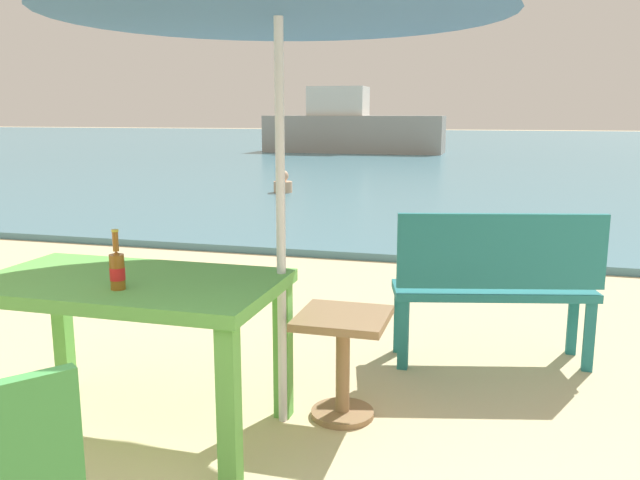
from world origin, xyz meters
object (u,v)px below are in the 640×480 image
beer_bottle_amber (117,268)px  swimmer_person (283,184)px  boat_cargo_ship (351,129)px  side_table_wood (343,350)px  bench_teal_center (496,279)px  picnic_table_green (129,301)px

beer_bottle_amber → swimmer_person: size_ratio=0.65×
boat_cargo_ship → side_table_wood: bearing=-77.4°
side_table_wood → boat_cargo_ship: 21.18m
beer_bottle_amber → bench_teal_center: 2.21m
swimmer_person → boat_cargo_ship: (-1.50, 12.35, 0.69)m
side_table_wood → bench_teal_center: size_ratio=0.43×
picnic_table_green → boat_cargo_ship: (-3.67, 21.07, 0.28)m
bench_teal_center → boat_cargo_ship: bearing=105.1°
picnic_table_green → swimmer_person: (-2.18, 8.72, -0.41)m
beer_bottle_amber → bench_teal_center: (1.59, 1.50, -0.31)m
beer_bottle_amber → bench_teal_center: bearing=43.3°
side_table_wood → boat_cargo_ship: (-4.61, 20.66, 0.58)m
bench_teal_center → boat_cargo_ship: size_ratio=0.19×
boat_cargo_ship → picnic_table_green: bearing=-80.1°
boat_cargo_ship → swimmer_person: bearing=-83.1°
picnic_table_green → beer_bottle_amber: size_ratio=5.28×
bench_teal_center → swimmer_person: bench_teal_center is taller
side_table_wood → bench_teal_center: 1.18m
bench_teal_center → picnic_table_green: bearing=-141.3°
picnic_table_green → bench_teal_center: bench_teal_center is taller
side_table_wood → bench_teal_center: bench_teal_center is taller
beer_bottle_amber → swimmer_person: beer_bottle_amber is taller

